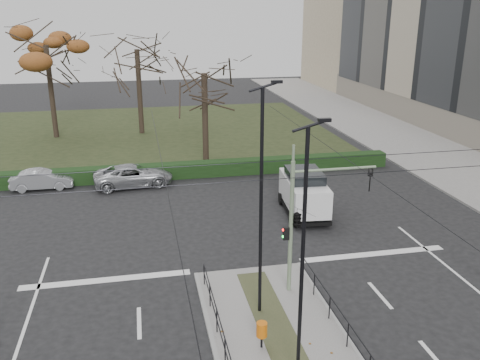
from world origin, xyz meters
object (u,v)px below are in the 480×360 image
Objects in this scene: traffic_light at (299,217)px; parked_car_fourth at (133,175)px; rust_tree at (46,45)px; litter_bin at (262,330)px; streetlamp_median_near at (303,256)px; parked_car_second at (42,179)px; white_van at (304,191)px; bare_tree_near at (204,80)px; bare_tree_center at (137,56)px; streetlamp_median_far at (262,202)px.

parked_car_fourth is at bearing 113.51° from traffic_light.
rust_tree is (-6.67, 14.48, 7.27)m from parked_car_fourth.
parked_car_fourth is (-4.07, 17.88, -0.11)m from litter_bin.
parked_car_second is at bearing 117.78° from streetlamp_median_near.
white_van is (9.21, -6.63, 0.60)m from parked_car_fourth.
rust_tree is (-11.52, 33.88, 3.78)m from streetlamp_median_near.
streetlamp_median_near is 35.98m from rust_tree.
parked_car_fourth is (5.65, -0.54, 0.07)m from parked_car_second.
parked_car_second is 12.97m from bare_tree_near.
bare_tree_center reaches higher than litter_bin.
traffic_light is 32.14m from rust_tree.
traffic_light is 1.07× the size of parked_car_fourth.
streetlamp_median_far is (0.46, 2.10, 3.64)m from litter_bin.
litter_bin is 0.11× the size of bare_tree_near.
parked_car_fourth is 15.95m from bare_tree_center.
bare_tree_near is at bearing -38.75° from rust_tree.
parked_car_second reaches higher than litter_bin.
streetlamp_median_far is 32.46m from rust_tree.
traffic_light is at bearing 73.15° from streetlamp_median_near.
streetlamp_median_far reaches higher than white_van.
white_van is at bearing -53.06° from rust_tree.
rust_tree is 1.22× the size of bare_tree_near.
parked_car_second is at bearing 128.46° from traffic_light.
bare_tree_near is at bearing 86.80° from litter_bin.
white_van reaches higher than litter_bin.
bare_tree_near reaches higher than litter_bin.
litter_bin is at bearing -102.33° from streetlamp_median_far.
bare_tree_center is (-3.75, 30.42, 2.53)m from streetlamp_median_far.
bare_tree_center is at bearing 96.82° from streetlamp_median_near.
litter_bin is 3.78m from streetlamp_median_near.
streetlamp_median_near is 24.32m from bare_tree_near.
streetlamp_median_far is 1.70× the size of parked_car_fourth.
rust_tree is at bearing 3.05° from parked_car_second.
streetlamp_median_far is at bearing -170.70° from parked_car_fourth.
rust_tree is 7.52m from bare_tree_center.
rust_tree is (-1.01, 13.94, 7.34)m from parked_car_second.
streetlamp_median_far reaches higher than traffic_light.
traffic_light is 4.72m from litter_bin.
litter_bin is at bearing -173.89° from parked_car_fourth.
parked_car_second is (-10.50, 19.94, -3.56)m from streetlamp_median_near.
parked_car_fourth is 0.59× the size of bare_tree_near.
white_van is (14.86, -7.17, 0.67)m from parked_car_second.
streetlamp_median_near reaches higher than white_van.
white_van is (5.14, 11.25, 0.48)m from litter_bin.
streetlamp_median_far reaches higher than litter_bin.
traffic_light is 19.60m from bare_tree_near.
streetlamp_median_near is 2.10× the size of parked_car_second.
litter_bin is 20.83m from parked_car_second.
parked_car_second is at bearing 77.82° from parked_car_fourth.
streetlamp_median_near is at bearing -62.79° from litter_bin.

